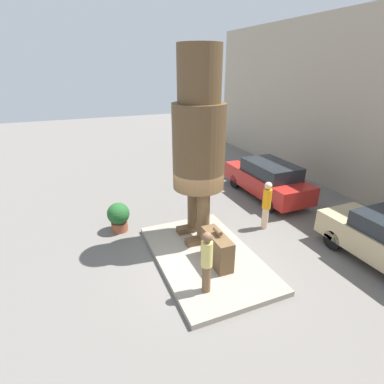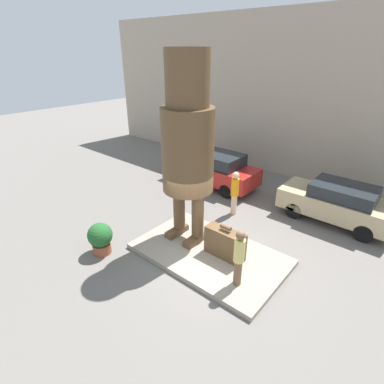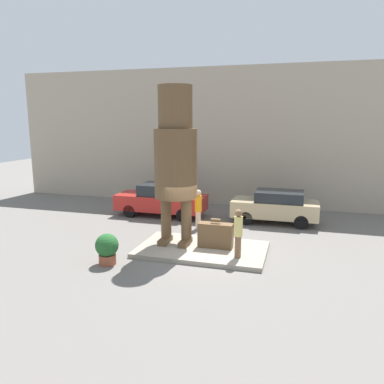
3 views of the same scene
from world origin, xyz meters
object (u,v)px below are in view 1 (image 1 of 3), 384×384
at_px(giant_suitcase, 217,249).
at_px(worker_hivis, 267,203).
at_px(parked_car_red, 267,179).
at_px(tourist, 207,260).
at_px(statue_figure, 199,135).
at_px(planter_pot, 119,216).

height_order(giant_suitcase, worker_hivis, worker_hivis).
relative_size(giant_suitcase, parked_car_red, 0.28).
relative_size(tourist, parked_car_red, 0.38).
bearing_deg(worker_hivis, giant_suitcase, -62.38).
relative_size(statue_figure, parked_car_red, 1.30).
height_order(statue_figure, tourist, statue_figure).
distance_m(tourist, parked_car_red, 7.17).
bearing_deg(parked_car_red, giant_suitcase, 130.42).
xyz_separation_m(planter_pot, worker_hivis, (1.87, 4.98, 0.41)).
distance_m(statue_figure, giant_suitcase, 3.41).
distance_m(planter_pot, worker_hivis, 5.34).
bearing_deg(tourist, worker_hivis, 124.28).
height_order(parked_car_red, planter_pot, parked_car_red).
bearing_deg(statue_figure, tourist, -19.27).
bearing_deg(giant_suitcase, tourist, -39.36).
bearing_deg(statue_figure, worker_hivis, 86.28).
xyz_separation_m(giant_suitcase, worker_hivis, (-1.42, 2.71, 0.36)).
bearing_deg(giant_suitcase, planter_pot, -145.38).
distance_m(tourist, worker_hivis, 4.25).
distance_m(parked_car_red, worker_hivis, 3.01).
distance_m(statue_figure, parked_car_red, 5.68).
xyz_separation_m(giant_suitcase, parked_car_red, (-3.84, 4.51, 0.23)).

